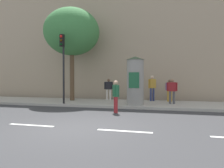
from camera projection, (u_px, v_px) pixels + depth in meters
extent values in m
plane|color=#38383A|center=(75.00, 128.00, 7.12)|extent=(80.00, 80.00, 0.00)
cube|color=#B2ADA3|center=(120.00, 103.00, 13.88)|extent=(36.00, 4.00, 0.15)
cube|color=silver|center=(31.00, 125.00, 7.55)|extent=(1.80, 0.16, 0.01)
cube|color=silver|center=(124.00, 131.00, 6.68)|extent=(1.80, 0.16, 0.01)
cube|color=tan|center=(132.00, 33.00, 18.60)|extent=(36.00, 5.00, 11.58)
cylinder|color=black|center=(64.00, 75.00, 13.07)|extent=(0.12, 0.12, 3.53)
cube|color=black|center=(62.00, 41.00, 12.85)|extent=(0.24, 0.24, 0.75)
sphere|color=red|center=(61.00, 36.00, 12.72)|extent=(0.16, 0.16, 0.16)
sphere|color=#3C2906|center=(61.00, 40.00, 12.72)|extent=(0.16, 0.16, 0.16)
sphere|color=#07330F|center=(61.00, 44.00, 12.73)|extent=(0.16, 0.16, 0.16)
cylinder|color=gray|center=(135.00, 82.00, 12.39)|extent=(1.00, 1.00, 2.67)
cone|color=#334C33|center=(135.00, 58.00, 12.36)|extent=(1.10, 1.10, 0.20)
cube|color=#1E5938|center=(134.00, 80.00, 11.89)|extent=(0.60, 0.02, 0.90)
cylinder|color=brown|center=(72.00, 78.00, 15.18)|extent=(0.33, 0.33, 3.26)
ellipsoid|color=#3D7F42|center=(72.00, 32.00, 15.11)|extent=(3.98, 3.98, 3.38)
cylinder|color=maroon|center=(116.00, 105.00, 10.28)|extent=(0.14, 0.14, 0.81)
cylinder|color=maroon|center=(115.00, 104.00, 10.48)|extent=(0.14, 0.14, 0.81)
cube|color=#1E5938|center=(116.00, 91.00, 10.36)|extent=(0.41, 0.49, 0.57)
cylinder|color=#1E5938|center=(117.00, 91.00, 10.12)|extent=(0.09, 0.09, 0.55)
cylinder|color=#1E5938|center=(114.00, 90.00, 10.61)|extent=(0.09, 0.09, 0.55)
sphere|color=tan|center=(116.00, 83.00, 10.36)|extent=(0.22, 0.22, 0.22)
cylinder|color=#4C4C51|center=(174.00, 98.00, 12.93)|extent=(0.14, 0.14, 0.78)
cylinder|color=#4C4C51|center=(170.00, 97.00, 13.00)|extent=(0.14, 0.14, 0.78)
cube|color=maroon|center=(172.00, 87.00, 12.95)|extent=(0.48, 0.27, 0.55)
cylinder|color=maroon|center=(177.00, 87.00, 12.86)|extent=(0.09, 0.09, 0.53)
cylinder|color=maroon|center=(167.00, 87.00, 13.04)|extent=(0.09, 0.09, 0.53)
sphere|color=#8C664C|center=(172.00, 81.00, 12.94)|extent=(0.21, 0.21, 0.21)
cylinder|color=silver|center=(107.00, 95.00, 15.38)|extent=(0.14, 0.14, 0.79)
cylinder|color=silver|center=(110.00, 95.00, 15.37)|extent=(0.14, 0.14, 0.79)
cube|color=black|center=(109.00, 86.00, 15.36)|extent=(0.50, 0.34, 0.56)
cylinder|color=black|center=(105.00, 86.00, 15.37)|extent=(0.09, 0.09, 0.53)
cylinder|color=black|center=(112.00, 86.00, 15.36)|extent=(0.09, 0.09, 0.53)
sphere|color=brown|center=(109.00, 80.00, 15.35)|extent=(0.21, 0.21, 0.21)
cube|color=#4C4C51|center=(109.00, 86.00, 15.54)|extent=(0.31, 0.22, 0.36)
cylinder|color=#B78C33|center=(168.00, 96.00, 14.37)|extent=(0.14, 0.14, 0.76)
cylinder|color=#B78C33|center=(171.00, 96.00, 14.27)|extent=(0.14, 0.14, 0.76)
cube|color=#724C84|center=(170.00, 86.00, 14.31)|extent=(0.44, 0.33, 0.54)
cylinder|color=#724C84|center=(166.00, 86.00, 14.42)|extent=(0.09, 0.09, 0.51)
cylinder|color=#724C84|center=(173.00, 87.00, 14.19)|extent=(0.09, 0.09, 0.51)
sphere|color=brown|center=(170.00, 81.00, 14.30)|extent=(0.21, 0.21, 0.21)
cube|color=maroon|center=(170.00, 87.00, 14.46)|extent=(0.31, 0.23, 0.36)
cylinder|color=navy|center=(151.00, 95.00, 14.70)|extent=(0.14, 0.14, 0.90)
cylinder|color=navy|center=(153.00, 94.00, 14.76)|extent=(0.14, 0.14, 0.90)
cube|color=#B78C33|center=(152.00, 84.00, 14.71)|extent=(0.49, 0.43, 0.64)
cylinder|color=#B78C33|center=(149.00, 84.00, 14.64)|extent=(0.09, 0.09, 0.61)
cylinder|color=#B78C33|center=(155.00, 84.00, 14.79)|extent=(0.09, 0.09, 0.61)
sphere|color=beige|center=(152.00, 77.00, 14.71)|extent=(0.24, 0.24, 0.24)
cube|color=black|center=(151.00, 84.00, 14.89)|extent=(0.32, 0.29, 0.36)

